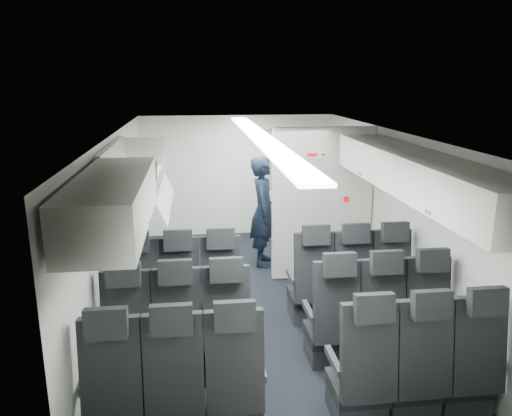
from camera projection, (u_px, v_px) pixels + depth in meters
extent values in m
cube|color=black|center=(260.00, 304.00, 6.34)|extent=(3.40, 6.00, 0.01)
cube|color=white|center=(260.00, 134.00, 5.80)|extent=(3.40, 6.00, 0.01)
cube|color=silver|center=(238.00, 176.00, 8.95)|extent=(3.40, 0.01, 2.15)
cube|color=silver|center=(322.00, 352.00, 3.19)|extent=(3.40, 0.01, 2.15)
cube|color=silver|center=(117.00, 227.00, 5.86)|extent=(0.01, 6.00, 2.15)
cube|color=silver|center=(394.00, 217.00, 6.27)|extent=(0.01, 6.00, 2.15)
cube|color=white|center=(260.00, 137.00, 5.81)|extent=(0.25, 5.52, 0.03)
cube|color=black|center=(142.00, 305.00, 5.67)|extent=(0.44, 0.46, 0.12)
cube|color=#2D2D33|center=(142.00, 318.00, 5.71)|extent=(0.42, 0.42, 0.22)
cube|color=black|center=(137.00, 276.00, 5.34)|extent=(0.44, 0.20, 0.80)
cube|color=black|center=(134.00, 242.00, 5.20)|extent=(0.30, 0.12, 0.23)
cube|color=#2D2D33|center=(120.00, 285.00, 5.54)|extent=(0.05, 0.40, 0.06)
cube|color=#2D2D33|center=(160.00, 283.00, 5.60)|extent=(0.05, 0.40, 0.06)
cube|color=black|center=(181.00, 303.00, 5.72)|extent=(0.44, 0.46, 0.12)
cube|color=#2D2D33|center=(182.00, 316.00, 5.76)|extent=(0.42, 0.42, 0.22)
cube|color=black|center=(180.00, 274.00, 5.40)|extent=(0.44, 0.20, 0.80)
cube|color=black|center=(178.00, 240.00, 5.25)|extent=(0.30, 0.12, 0.23)
cube|color=#2D2D33|center=(161.00, 283.00, 5.60)|extent=(0.05, 0.40, 0.06)
cube|color=#2D2D33|center=(200.00, 281.00, 5.65)|extent=(0.05, 0.40, 0.06)
cube|color=black|center=(221.00, 301.00, 5.78)|extent=(0.44, 0.46, 0.12)
cube|color=#2D2D33|center=(221.00, 314.00, 5.82)|extent=(0.42, 0.42, 0.22)
cube|color=black|center=(221.00, 272.00, 5.45)|extent=(0.44, 0.20, 0.80)
cube|color=black|center=(221.00, 239.00, 5.30)|extent=(0.30, 0.12, 0.23)
cube|color=#2D2D33|center=(201.00, 281.00, 5.65)|extent=(0.05, 0.40, 0.06)
cube|color=#2D2D33|center=(240.00, 279.00, 5.70)|extent=(0.05, 0.40, 0.06)
cube|color=black|center=(308.00, 296.00, 5.90)|extent=(0.44, 0.46, 0.12)
cube|color=#2D2D33|center=(308.00, 309.00, 5.94)|extent=(0.42, 0.42, 0.22)
cube|color=black|center=(314.00, 268.00, 5.58)|extent=(0.44, 0.20, 0.80)
cube|color=black|center=(316.00, 235.00, 5.43)|extent=(0.30, 0.12, 0.23)
cube|color=#2D2D33|center=(291.00, 276.00, 5.78)|extent=(0.05, 0.40, 0.06)
cube|color=#2D2D33|center=(328.00, 274.00, 5.83)|extent=(0.05, 0.40, 0.06)
cube|color=black|center=(345.00, 294.00, 5.96)|extent=(0.44, 0.46, 0.12)
cube|color=#2D2D33|center=(345.00, 307.00, 6.00)|extent=(0.42, 0.42, 0.22)
cube|color=black|center=(353.00, 266.00, 5.63)|extent=(0.44, 0.20, 0.80)
cube|color=black|center=(356.00, 233.00, 5.48)|extent=(0.30, 0.12, 0.23)
cube|color=#2D2D33|center=(329.00, 274.00, 5.83)|extent=(0.05, 0.40, 0.06)
cube|color=#2D2D33|center=(365.00, 273.00, 5.88)|extent=(0.05, 0.40, 0.06)
cube|color=black|center=(381.00, 292.00, 6.01)|extent=(0.44, 0.46, 0.12)
cube|color=#2D2D33|center=(381.00, 305.00, 6.05)|extent=(0.42, 0.42, 0.22)
cube|color=black|center=(391.00, 264.00, 5.69)|extent=(0.44, 0.20, 0.80)
cube|color=black|center=(395.00, 232.00, 5.54)|extent=(0.30, 0.12, 0.23)
cube|color=#2D2D33|center=(366.00, 273.00, 5.89)|extent=(0.05, 0.40, 0.06)
cube|color=#2D2D33|center=(402.00, 271.00, 5.94)|extent=(0.05, 0.40, 0.06)
cube|color=black|center=(133.00, 346.00, 4.81)|extent=(0.44, 0.46, 0.12)
cube|color=#2D2D33|center=(134.00, 361.00, 4.85)|extent=(0.42, 0.42, 0.22)
cube|color=black|center=(127.00, 314.00, 4.48)|extent=(0.44, 0.20, 0.80)
cube|color=black|center=(123.00, 275.00, 4.33)|extent=(0.30, 0.12, 0.23)
cube|color=#2D2D33|center=(106.00, 323.00, 4.68)|extent=(0.05, 0.40, 0.06)
cube|color=#2D2D33|center=(154.00, 320.00, 4.73)|extent=(0.05, 0.40, 0.06)
cube|color=black|center=(180.00, 343.00, 4.86)|extent=(0.44, 0.46, 0.12)
cube|color=#2D2D33|center=(180.00, 358.00, 4.90)|extent=(0.42, 0.42, 0.22)
cube|color=black|center=(177.00, 311.00, 4.53)|extent=(0.44, 0.20, 0.80)
cube|color=black|center=(175.00, 272.00, 4.39)|extent=(0.30, 0.12, 0.23)
cube|color=#2D2D33|center=(155.00, 320.00, 4.73)|extent=(0.05, 0.40, 0.06)
cube|color=#2D2D33|center=(202.00, 317.00, 4.79)|extent=(0.05, 0.40, 0.06)
cube|color=black|center=(226.00, 340.00, 4.91)|extent=(0.44, 0.46, 0.12)
cube|color=#2D2D33|center=(226.00, 355.00, 4.95)|extent=(0.42, 0.42, 0.22)
cube|color=black|center=(227.00, 308.00, 4.59)|extent=(0.44, 0.20, 0.80)
cube|color=black|center=(226.00, 270.00, 4.44)|extent=(0.30, 0.12, 0.23)
cube|color=#2D2D33|center=(203.00, 317.00, 4.79)|extent=(0.05, 0.40, 0.06)
cube|color=#2D2D33|center=(248.00, 315.00, 4.84)|extent=(0.05, 0.40, 0.06)
cube|color=black|center=(328.00, 334.00, 5.04)|extent=(0.44, 0.46, 0.12)
cube|color=#2D2D33|center=(328.00, 348.00, 5.08)|extent=(0.42, 0.42, 0.22)
cube|color=black|center=(336.00, 302.00, 4.71)|extent=(0.44, 0.20, 0.80)
cube|color=black|center=(340.00, 265.00, 4.57)|extent=(0.30, 0.12, 0.23)
cube|color=#2D2D33|center=(309.00, 311.00, 4.91)|extent=(0.05, 0.40, 0.06)
cube|color=#2D2D33|center=(352.00, 309.00, 4.97)|extent=(0.05, 0.40, 0.06)
cube|color=black|center=(371.00, 331.00, 5.09)|extent=(0.44, 0.46, 0.12)
cube|color=#2D2D33|center=(370.00, 345.00, 5.13)|extent=(0.42, 0.42, 0.22)
cube|color=black|center=(382.00, 300.00, 4.77)|extent=(0.44, 0.20, 0.80)
cube|color=black|center=(387.00, 262.00, 4.62)|extent=(0.30, 0.12, 0.23)
cube|color=#2D2D33|center=(353.00, 309.00, 4.97)|extent=(0.05, 0.40, 0.06)
cube|color=#2D2D33|center=(395.00, 306.00, 5.02)|extent=(0.05, 0.40, 0.06)
cube|color=black|center=(413.00, 328.00, 5.15)|extent=(0.44, 0.46, 0.12)
cube|color=#2D2D33|center=(412.00, 342.00, 5.19)|extent=(0.42, 0.42, 0.22)
cube|color=black|center=(427.00, 297.00, 4.82)|extent=(0.44, 0.20, 0.80)
cube|color=black|center=(433.00, 260.00, 4.67)|extent=(0.30, 0.12, 0.23)
cube|color=#2D2D33|center=(396.00, 306.00, 5.02)|extent=(0.05, 0.40, 0.06)
cube|color=#2D2D33|center=(437.00, 304.00, 5.07)|extent=(0.05, 0.40, 0.06)
cube|color=black|center=(120.00, 405.00, 3.94)|extent=(0.44, 0.46, 0.12)
cube|color=black|center=(111.00, 370.00, 3.62)|extent=(0.44, 0.20, 0.80)
cube|color=black|center=(106.00, 324.00, 3.47)|extent=(0.30, 0.12, 0.23)
cube|color=#2D2D33|center=(87.00, 378.00, 3.82)|extent=(0.05, 0.40, 0.06)
cube|color=#2D2D33|center=(146.00, 374.00, 3.87)|extent=(0.05, 0.40, 0.06)
cube|color=black|center=(177.00, 401.00, 4.00)|extent=(0.44, 0.46, 0.12)
cube|color=black|center=(174.00, 366.00, 3.67)|extent=(0.44, 0.20, 0.80)
cube|color=black|center=(171.00, 320.00, 3.52)|extent=(0.30, 0.12, 0.23)
cube|color=#2D2D33|center=(147.00, 374.00, 3.87)|extent=(0.05, 0.40, 0.06)
cube|color=#2D2D33|center=(204.00, 370.00, 3.92)|extent=(0.05, 0.40, 0.06)
cube|color=black|center=(233.00, 396.00, 4.05)|extent=(0.44, 0.46, 0.12)
cube|color=#2D2D33|center=(233.00, 413.00, 4.09)|extent=(0.42, 0.42, 0.22)
cube|color=black|center=(235.00, 362.00, 3.72)|extent=(0.44, 0.20, 0.80)
cube|color=black|center=(235.00, 316.00, 3.58)|extent=(0.30, 0.12, 0.23)
cube|color=#2D2D33|center=(205.00, 370.00, 3.92)|extent=(0.05, 0.40, 0.06)
cube|color=#2D2D33|center=(260.00, 366.00, 3.98)|extent=(0.05, 0.40, 0.06)
cube|color=black|center=(357.00, 387.00, 4.17)|extent=(0.44, 0.46, 0.12)
cube|color=#2D2D33|center=(356.00, 403.00, 4.22)|extent=(0.42, 0.42, 0.22)
cube|color=black|center=(369.00, 353.00, 3.85)|extent=(0.44, 0.20, 0.80)
cube|color=black|center=(374.00, 308.00, 3.70)|extent=(0.30, 0.12, 0.23)
cube|color=#2D2D33|center=(334.00, 361.00, 4.05)|extent=(0.05, 0.40, 0.06)
cube|color=#2D2D33|center=(386.00, 357.00, 4.10)|extent=(0.05, 0.40, 0.06)
cube|color=black|center=(408.00, 383.00, 4.23)|extent=(0.44, 0.46, 0.12)
cube|color=#2D2D33|center=(407.00, 399.00, 4.27)|extent=(0.42, 0.42, 0.22)
cube|color=black|center=(424.00, 349.00, 3.90)|extent=(0.44, 0.20, 0.80)
cube|color=black|center=(432.00, 305.00, 3.76)|extent=(0.30, 0.12, 0.23)
cube|color=#2D2D33|center=(387.00, 357.00, 4.10)|extent=(0.05, 0.40, 0.06)
cube|color=#2D2D33|center=(437.00, 353.00, 4.16)|extent=(0.05, 0.40, 0.06)
cube|color=black|center=(458.00, 379.00, 4.28)|extent=(0.44, 0.46, 0.12)
cube|color=#2D2D33|center=(456.00, 395.00, 4.32)|extent=(0.42, 0.42, 0.22)
cube|color=black|center=(478.00, 345.00, 3.96)|extent=(0.44, 0.20, 0.80)
cube|color=black|center=(488.00, 302.00, 3.81)|extent=(0.30, 0.12, 0.23)
cube|color=#2D2D33|center=(438.00, 353.00, 4.16)|extent=(0.05, 0.40, 0.06)
cube|color=#2D2D33|center=(488.00, 350.00, 4.21)|extent=(0.05, 0.40, 0.06)
cube|color=silver|center=(112.00, 203.00, 3.78)|extent=(0.52, 1.80, 0.40)
cylinder|color=slate|center=(147.00, 222.00, 3.85)|extent=(0.04, 0.10, 0.04)
cube|color=#9E9E93|center=(138.00, 182.00, 5.51)|extent=(0.52, 1.70, 0.04)
cube|color=silver|center=(112.00, 165.00, 5.43)|extent=(0.06, 1.70, 0.44)
cube|color=silver|center=(127.00, 179.00, 4.67)|extent=(0.52, 0.04, 0.40)
cube|color=silver|center=(144.00, 153.00, 6.26)|extent=(0.52, 0.04, 0.40)
cube|color=silver|center=(161.00, 191.00, 5.57)|extent=(0.21, 1.61, 0.38)
cube|color=silver|center=(460.00, 192.00, 4.12)|extent=(0.52, 1.80, 0.40)
cylinder|color=slate|center=(430.00, 212.00, 4.13)|extent=(0.04, 0.10, 0.04)
cube|color=silver|center=(382.00, 159.00, 5.80)|extent=(0.52, 1.70, 0.40)
cylinder|color=slate|center=(361.00, 173.00, 5.81)|extent=(0.04, 0.10, 0.04)
cube|color=silver|center=(322.00, 204.00, 6.96)|extent=(1.40, 0.12, 2.13)
cube|color=white|center=(316.00, 155.00, 6.69)|extent=(0.24, 0.01, 0.10)
cube|color=red|center=(312.00, 155.00, 6.67)|extent=(0.13, 0.01, 0.04)
cube|color=red|center=(323.00, 155.00, 6.69)|extent=(0.05, 0.01, 0.03)
cylinder|color=white|center=(346.00, 199.00, 6.91)|extent=(0.11, 0.01, 0.11)
cylinder|color=red|center=(346.00, 199.00, 6.90)|extent=(0.09, 0.01, 0.09)
cube|color=#939399|center=(293.00, 184.00, 8.83)|extent=(0.85, 0.50, 1.90)
cube|color=#3F3F42|center=(295.00, 213.00, 8.69)|extent=(0.80, 0.01, 0.02)
cube|color=#3F3F42|center=(296.00, 185.00, 8.56)|extent=(0.80, 0.01, 0.02)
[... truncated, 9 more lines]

